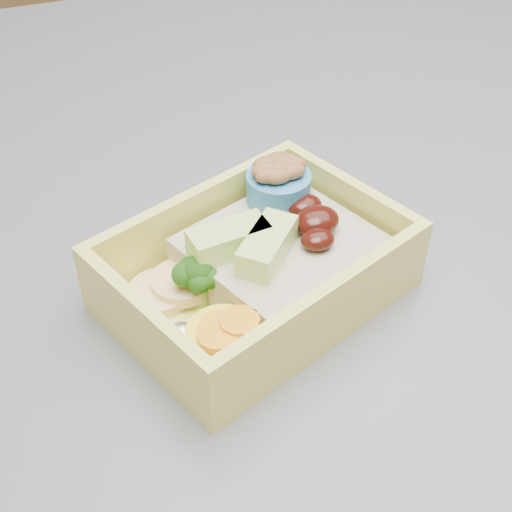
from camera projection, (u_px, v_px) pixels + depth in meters
name	position (u px, v px, depth m)	size (l,w,h in m)	color
island	(386.00, 491.00, 0.83)	(1.24, 0.84, 0.92)	brown
bento_box	(261.00, 264.00, 0.41)	(0.20, 0.17, 0.06)	#E4E15E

